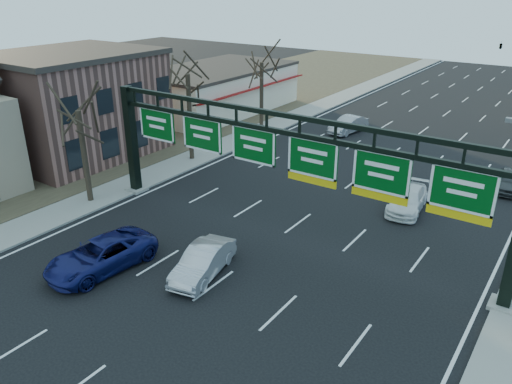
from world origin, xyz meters
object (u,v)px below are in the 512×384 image
Objects in this scene: sign_gantry at (285,160)px; car_white_wagon at (408,200)px; car_silver_sedan at (203,262)px; car_blue_suv at (101,255)px.

car_white_wagon is at bearing 59.11° from sign_gantry.
car_silver_sedan is at bearing -120.37° from car_white_wagon.
car_blue_suv is 18.66m from car_white_wagon.
car_blue_suv is at bearing -125.53° from sign_gantry.
car_blue_suv is 1.26× the size of car_silver_sedan.
car_blue_suv reaches higher than car_silver_sedan.
car_silver_sedan is at bearing -102.07° from sign_gantry.
car_white_wagon is at bearing 54.57° from car_silver_sedan.
sign_gantry is 6.87m from car_silver_sedan.
car_blue_suv is 5.17m from car_silver_sedan.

